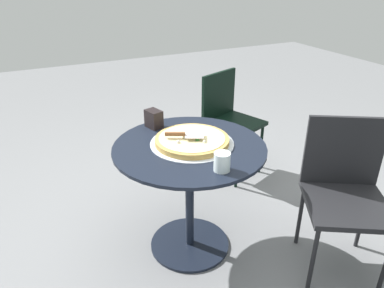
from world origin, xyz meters
name	(u,v)px	position (x,y,z in m)	size (l,w,h in m)	color
ground_plane	(190,244)	(0.00, 0.00, 0.00)	(10.00, 10.00, 0.00)	slate
patio_table	(190,176)	(0.00, 0.00, 0.50)	(0.84, 0.84, 0.70)	black
pizza_on_tray	(192,141)	(-0.02, 0.02, 0.71)	(0.46, 0.46, 0.05)	silver
pizza_server	(184,135)	(-0.03, -0.02, 0.75)	(0.14, 0.21, 0.02)	silver
drinking_cup	(222,162)	(0.31, 0.03, 0.74)	(0.08, 0.08, 0.09)	silver
napkin_dispenser	(154,119)	(-0.32, -0.09, 0.75)	(0.10, 0.07, 0.11)	black
patio_chair_far	(228,115)	(-0.71, 0.68, 0.50)	(0.49, 0.49, 0.83)	black
patio_chair_corner	(345,186)	(0.46, 0.72, 0.50)	(0.58, 0.58, 0.85)	black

